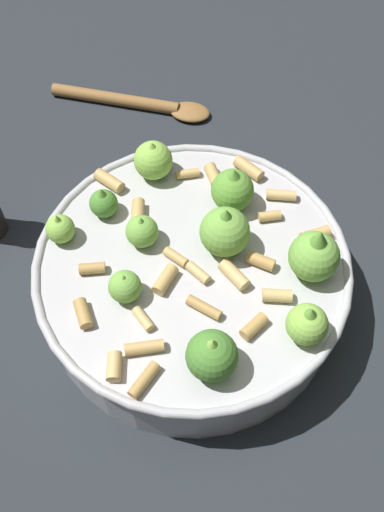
{
  "coord_description": "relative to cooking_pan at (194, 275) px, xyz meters",
  "views": [
    {
      "loc": [
        -0.04,
        0.3,
        0.53
      ],
      "look_at": [
        0.0,
        0.0,
        0.08
      ],
      "focal_mm": 40.85,
      "sensor_mm": 36.0,
      "label": 1
    }
  ],
  "objects": [
    {
      "name": "cooking_pan",
      "position": [
        0.0,
        0.0,
        0.0
      ],
      "size": [
        0.3,
        0.3,
        0.13
      ],
      "color": "#B7B7BC",
      "rests_on": "ground"
    },
    {
      "name": "ground_plane",
      "position": [
        0.0,
        0.0,
        -0.04
      ],
      "size": [
        2.4,
        2.4,
        0.0
      ],
      "primitive_type": "plane",
      "color": "#23282D"
    },
    {
      "name": "wooden_spoon",
      "position": [
        0.11,
        -0.27,
        -0.04
      ],
      "size": [
        0.21,
        0.04,
        0.02
      ],
      "color": "olive",
      "rests_on": "ground"
    }
  ]
}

